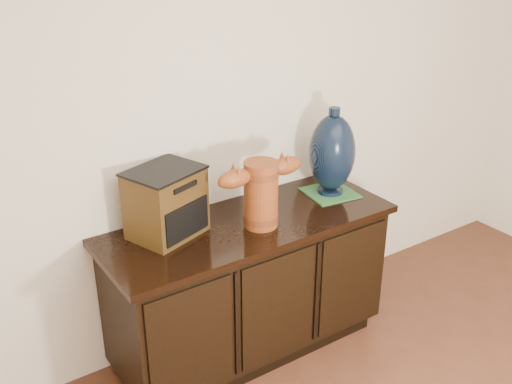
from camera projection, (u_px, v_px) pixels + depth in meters
sideboard at (249, 286)px, 3.04m from camera, size 1.46×0.56×0.75m
terracotta_vessel at (261, 190)px, 2.78m from camera, size 0.45×0.17×0.32m
tv_radio at (166, 203)px, 2.71m from camera, size 0.39×0.35×0.32m
green_mat at (330, 193)px, 3.19m from camera, size 0.28×0.28×0.01m
lamp_base at (332, 153)px, 3.09m from camera, size 0.27×0.27×0.46m
spray_can at (174, 207)px, 2.83m from camera, size 0.06×0.06×0.18m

